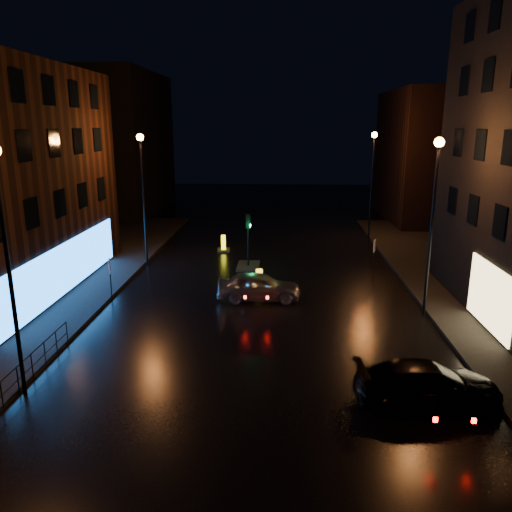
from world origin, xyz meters
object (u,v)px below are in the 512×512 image
object	(u,v)px
traffic_signal	(248,259)
silver_hatchback	(259,286)
bollard_far	(224,247)
road_sign_left	(110,270)
dark_sedan	(428,384)
bollard_near	(259,285)
road_sign_right	(374,249)

from	to	relation	value
traffic_signal	silver_hatchback	world-z (taller)	traffic_signal
traffic_signal	silver_hatchback	bearing A→B (deg)	-81.17
bollard_far	road_sign_left	size ratio (longest dim) A/B	0.63
dark_sedan	bollard_near	bearing A→B (deg)	23.72
dark_sedan	silver_hatchback	bearing A→B (deg)	27.41
road_sign_left	silver_hatchback	bearing A→B (deg)	-13.41
bollard_near	road_sign_right	world-z (taller)	road_sign_right
silver_hatchback	bollard_far	size ratio (longest dim) A/B	3.05
traffic_signal	bollard_near	bearing A→B (deg)	-78.61
silver_hatchback	dark_sedan	distance (m)	11.42
bollard_near	bollard_far	distance (m)	9.15
silver_hatchback	dark_sedan	xyz separation A→B (m)	(6.00, -9.71, -0.05)
road_sign_left	traffic_signal	bearing A→B (deg)	27.82
traffic_signal	road_sign_left	world-z (taller)	traffic_signal
traffic_signal	bollard_far	xyz separation A→B (m)	(-2.08, 4.11, -0.25)
traffic_signal	dark_sedan	distance (m)	17.35
silver_hatchback	dark_sedan	bearing A→B (deg)	-149.93
bollard_near	traffic_signal	bearing A→B (deg)	76.79
bollard_far	dark_sedan	bearing A→B (deg)	-71.71
road_sign_left	bollard_near	bearing A→B (deg)	-1.35
silver_hatchback	road_sign_right	bearing A→B (deg)	-57.08
silver_hatchback	traffic_signal	bearing A→B (deg)	7.18
bollard_far	road_sign_right	bearing A→B (deg)	-36.08
road_sign_left	dark_sedan	bearing A→B (deg)	-51.11
bollard_near	dark_sedan	bearing A→B (deg)	-86.56
traffic_signal	road_sign_left	size ratio (longest dim) A/B	1.54
road_sign_right	dark_sedan	bearing A→B (deg)	106.69
bollard_near	silver_hatchback	bearing A→B (deg)	-112.95
traffic_signal	bollard_far	world-z (taller)	traffic_signal
dark_sedan	bollard_far	bearing A→B (deg)	20.00
silver_hatchback	road_sign_left	size ratio (longest dim) A/B	1.93
bollard_near	road_sign_right	bearing A→B (deg)	-0.82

